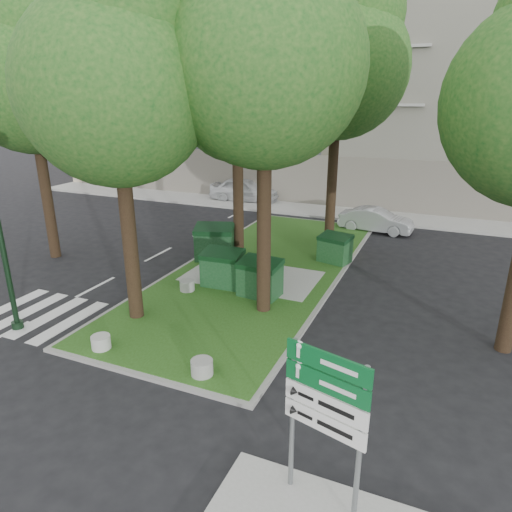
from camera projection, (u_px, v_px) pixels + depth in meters
The scene contains 22 objects.
ground at pixel (125, 371), 11.70m from camera, with size 120.00×120.00×0.00m, color black.
median_island at pixel (262, 269), 18.43m from camera, with size 6.00×16.00×0.12m, color #254C15.
median_kerb at pixel (262, 269), 18.44m from camera, with size 6.30×16.30×0.10m, color gray.
building_sidewalk at pixel (320, 211), 27.72m from camera, with size 42.00×3.00×0.12m, color #999993.
zebra_crossing at pixel (59, 319), 14.40m from camera, with size 5.00×3.00×0.01m, color silver.
apartment_building at pixel (355, 76), 31.59m from camera, with size 41.00×12.00×16.00m, color tan.
tree_median_near_left at pixel (117, 70), 12.02m from camera, with size 5.20×5.20×10.53m.
tree_median_near_right at pixel (269, 44), 12.23m from camera, with size 5.60×5.60×11.46m.
tree_median_mid at pixel (240, 87), 17.58m from camera, with size 4.80×4.80×9.99m.
tree_median_far at pixel (342, 53), 18.55m from camera, with size 5.80×5.80×11.93m.
tree_street_left at pixel (30, 69), 17.55m from camera, with size 5.40×5.40×11.00m.
dumpster_a at pixel (215, 243), 19.17m from camera, with size 1.89×1.59×1.50m.
dumpster_b at pixel (223, 268), 16.54m from camera, with size 1.50×1.10×1.35m.
dumpster_c at pixel (260, 278), 15.66m from camera, with size 1.51×1.13×1.33m.
dumpster_d at pixel (335, 248), 18.90m from camera, with size 1.47×1.20×1.19m.
bollard_left at pixel (101, 342), 12.47m from camera, with size 0.52×0.52×0.37m, color #B0B0AA.
bollard_right at pixel (202, 367), 11.29m from camera, with size 0.55×0.55×0.40m, color gray.
bollard_mid at pixel (187, 285), 16.20m from camera, with size 0.52×0.52×0.37m, color #969792.
litter_bin at pixel (347, 244), 20.14m from camera, with size 0.41×0.41×0.72m, color #DDEF1C.
directional_sign at pixel (326, 406), 7.16m from camera, with size 1.42×0.43×2.92m.
car_white at pixel (244, 190), 30.25m from camera, with size 1.85×4.60×1.57m, color silver.
car_silver at pixel (376, 220), 23.54m from camera, with size 1.29×3.71×1.22m, color #A2A6AA.
Camera 1 is at (7.07, -7.92, 6.67)m, focal length 32.00 mm.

